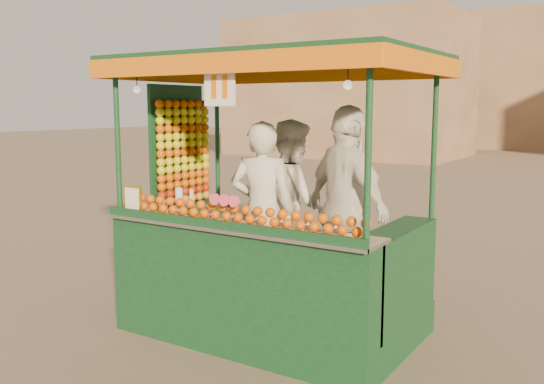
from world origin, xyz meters
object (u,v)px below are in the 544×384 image
Objects in this scene: vendor_right at (347,208)px; vendor_middle at (293,203)px; vendor_left at (262,210)px; juice_cart at (261,246)px.

vendor_middle is at bearing 1.47° from vendor_right.
vendor_middle is (0.02, 0.56, 0.00)m from vendor_left.
vendor_middle is 0.92× the size of vendor_right.
vendor_left is 1.00× the size of vendor_middle.
vendor_right is (0.83, 0.15, 0.08)m from vendor_left.
vendor_left is 0.92× the size of vendor_right.
vendor_middle reaches higher than vendor_left.
juice_cart is 1.67× the size of vendor_left.
vendor_left is at bearing 142.03° from vendor_middle.
juice_cart reaches higher than vendor_middle.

